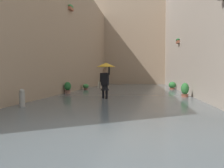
% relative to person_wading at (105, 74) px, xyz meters
% --- Properties ---
extents(ground_plane, '(63.73, 63.73, 0.00)m').
position_rel_person_wading_xyz_m(ground_plane, '(-0.75, -5.80, -1.47)').
color(ground_plane, gray).
extents(flood_water, '(8.75, 31.49, 0.16)m').
position_rel_person_wading_xyz_m(flood_water, '(-0.75, -5.80, -1.38)').
color(flood_water, '#515B60').
rests_on(flood_water, ground_plane).
extents(building_facade_left, '(2.04, 29.49, 11.25)m').
position_rel_person_wading_xyz_m(building_facade_left, '(-5.62, -5.80, 4.16)').
color(building_facade_left, '#A89989').
rests_on(building_facade_left, ground_plane).
extents(building_facade_right, '(2.04, 29.49, 9.19)m').
position_rel_person_wading_xyz_m(building_facade_right, '(4.13, -5.80, 3.13)').
color(building_facade_right, gray).
rests_on(building_facade_right, ground_plane).
extents(building_facade_far, '(11.55, 1.80, 12.39)m').
position_rel_person_wading_xyz_m(building_facade_far, '(-0.75, -19.45, 4.73)').
color(building_facade_far, gray).
rests_on(building_facade_far, ground_plane).
extents(person_wading, '(0.98, 0.98, 2.10)m').
position_rel_person_wading_xyz_m(person_wading, '(0.00, 0.00, 0.00)').
color(person_wading, '#4C4233').
rests_on(person_wading, ground_plane).
extents(potted_plant_far_right, '(0.45, 0.45, 0.93)m').
position_rel_person_wading_xyz_m(potted_plant_far_right, '(2.97, -2.72, -0.95)').
color(potted_plant_far_right, brown).
rests_on(potted_plant_far_right, ground_plane).
extents(potted_plant_near_left, '(0.60, 0.60, 0.81)m').
position_rel_person_wading_xyz_m(potted_plant_near_left, '(-4.39, -8.18, -1.02)').
color(potted_plant_near_left, brown).
rests_on(potted_plant_near_left, ground_plane).
extents(potted_plant_near_right, '(0.51, 0.51, 0.62)m').
position_rel_person_wading_xyz_m(potted_plant_near_right, '(2.87, -7.09, -1.10)').
color(potted_plant_near_right, brown).
rests_on(potted_plant_near_right, ground_plane).
extents(potted_plant_far_left, '(0.44, 0.44, 0.96)m').
position_rel_person_wading_xyz_m(potted_plant_far_left, '(-4.27, -1.41, -0.96)').
color(potted_plant_far_left, brown).
rests_on(potted_plant_far_left, ground_plane).
extents(mooring_bollard, '(0.23, 0.23, 0.86)m').
position_rel_person_wading_xyz_m(mooring_bollard, '(2.70, 3.51, -1.03)').
color(mooring_bollard, gray).
rests_on(mooring_bollard, ground_plane).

